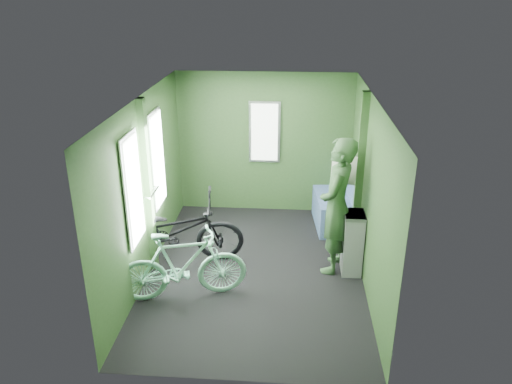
# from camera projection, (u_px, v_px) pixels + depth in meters

# --- Properties ---
(room) EXTENTS (4.00, 4.02, 2.31)m
(room) POSITION_uv_depth(u_px,v_px,m) (253.00, 169.00, 6.13)
(room) COLOR black
(room) RESTS_ON ground
(bicycle_black) EXTENTS (1.99, 1.07, 1.11)m
(bicycle_black) POSITION_uv_depth(u_px,v_px,m) (175.00, 262.00, 6.85)
(bicycle_black) COLOR black
(bicycle_black) RESTS_ON ground
(bicycle_mint) EXTENTS (1.62, 0.90, 0.96)m
(bicycle_mint) POSITION_uv_depth(u_px,v_px,m) (185.00, 298.00, 6.07)
(bicycle_mint) COLOR #94E5C8
(bicycle_mint) RESTS_ON ground
(passenger) EXTENTS (0.61, 0.76, 1.82)m
(passenger) POSITION_uv_depth(u_px,v_px,m) (337.00, 206.00, 6.38)
(passenger) COLOR #2C4A28
(passenger) RESTS_ON ground
(waste_box) EXTENTS (0.25, 0.35, 0.85)m
(waste_box) POSITION_uv_depth(u_px,v_px,m) (352.00, 243.00, 6.48)
(waste_box) COLOR slate
(waste_box) RESTS_ON ground
(bench_seat) EXTENTS (0.63, 1.03, 1.04)m
(bench_seat) POSITION_uv_depth(u_px,v_px,m) (335.00, 207.00, 7.79)
(bench_seat) COLOR navy
(bench_seat) RESTS_ON ground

